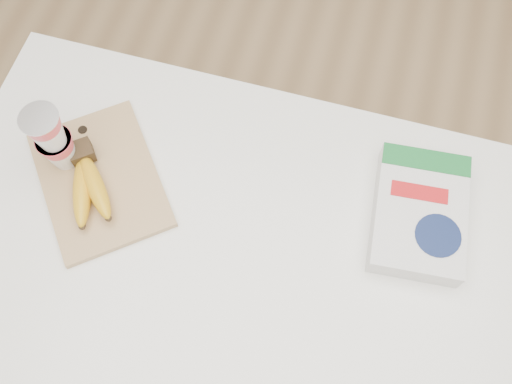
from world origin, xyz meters
TOP-DOWN VIEW (x-y plane):
  - room at (0.00, 0.00)m, footprint 4.00×4.00m
  - table at (0.00, 0.00)m, footprint 1.21×0.81m
  - cutting_board at (-0.30, 0.08)m, footprint 0.38×0.39m
  - bananas at (-0.31, 0.06)m, footprint 0.16×0.20m
  - yogurt_stack at (-0.38, 0.10)m, footprint 0.08×0.08m
  - cereal_box at (0.35, 0.18)m, footprint 0.20×0.28m

SIDE VIEW (x-z plane):
  - table at x=0.00m, z-range 0.00..0.91m
  - cutting_board at x=-0.30m, z-range 0.91..0.92m
  - cereal_box at x=0.35m, z-range 0.91..0.97m
  - bananas at x=-0.31m, z-range 0.92..0.97m
  - yogurt_stack at x=-0.38m, z-range 0.93..1.11m
  - room at x=0.00m, z-range -0.65..3.35m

